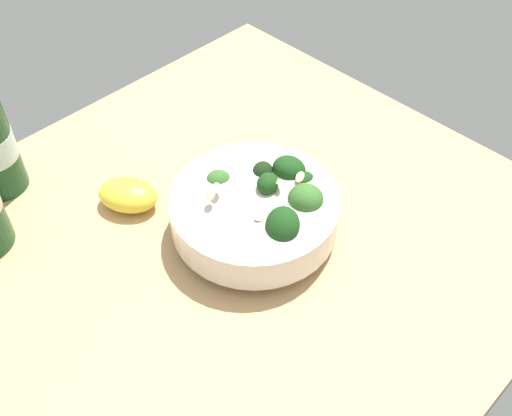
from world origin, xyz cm
name	(u,v)px	position (x,y,z in cm)	size (l,w,h in cm)	color
ground_plane	(245,235)	(0.00, 0.00, -2.22)	(69.27, 69.27, 4.45)	tan
bowl_of_broccoli	(259,208)	(0.56, -1.88, 3.85)	(20.38, 20.38, 9.22)	silver
lemon_wedge	(128,195)	(-8.22, 12.97, 1.88)	(7.81, 5.38, 3.75)	yellow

